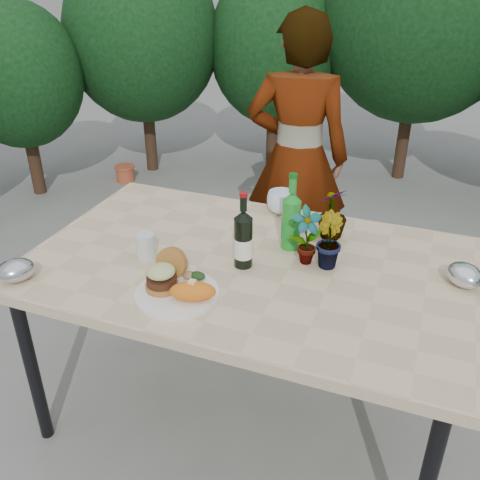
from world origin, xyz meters
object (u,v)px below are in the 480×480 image
(patio_table, at_px, (248,274))
(wine_bottle, at_px, (243,240))
(person, at_px, (297,158))
(dinner_plate, at_px, (177,294))

(patio_table, relative_size, wine_bottle, 5.59)
(person, bearing_deg, wine_bottle, 85.65)
(patio_table, distance_m, dinner_plate, 0.33)
(patio_table, height_order, person, person)
(person, bearing_deg, patio_table, 86.13)
(wine_bottle, xyz_separation_m, person, (-0.11, 1.13, -0.09))
(wine_bottle, bearing_deg, person, 90.32)
(dinner_plate, relative_size, person, 0.18)
(dinner_plate, height_order, wine_bottle, wine_bottle)
(wine_bottle, relative_size, person, 0.19)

